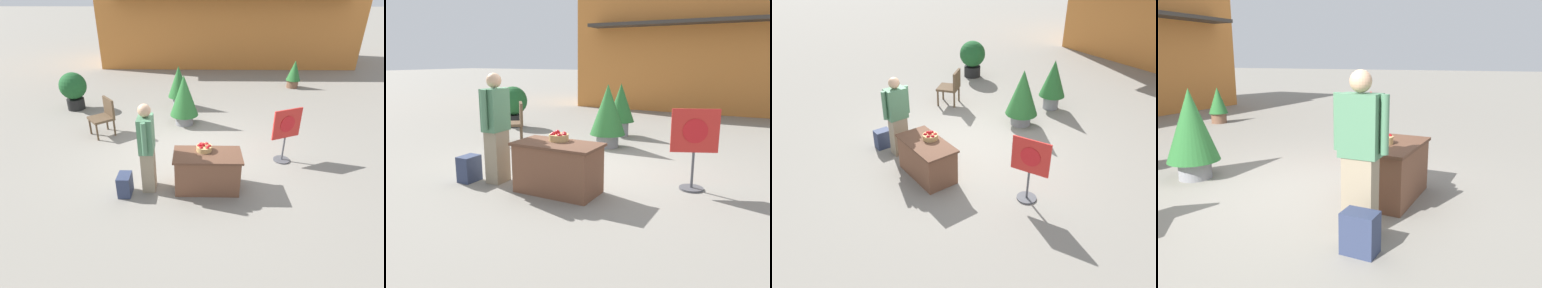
# 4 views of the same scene
# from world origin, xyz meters

# --- Properties ---
(ground_plane) EXTENTS (120.00, 120.00, 0.00)m
(ground_plane) POSITION_xyz_m (0.00, 0.00, 0.00)
(ground_plane) COLOR gray
(display_table) EXTENTS (1.27, 0.68, 0.75)m
(display_table) POSITION_xyz_m (0.33, -1.25, 0.38)
(display_table) COLOR brown
(display_table) RESTS_ON ground_plane
(apple_basket) EXTENTS (0.29, 0.29, 0.16)m
(apple_basket) POSITION_xyz_m (0.27, -1.12, 0.81)
(apple_basket) COLOR tan
(apple_basket) RESTS_ON display_table
(person_visitor) EXTENTS (0.27, 0.61, 1.73)m
(person_visitor) POSITION_xyz_m (-0.78, -1.28, 0.89)
(person_visitor) COLOR gray
(person_visitor) RESTS_ON ground_plane
(backpack) EXTENTS (0.24, 0.34, 0.42)m
(backpack) POSITION_xyz_m (-1.21, -1.48, 0.21)
(backpack) COLOR #2D3856
(backpack) RESTS_ON ground_plane
(poster_board) EXTENTS (0.65, 0.36, 1.23)m
(poster_board) POSITION_xyz_m (2.05, -0.19, 0.70)
(poster_board) COLOR #4C4C51
(poster_board) RESTS_ON ground_plane
(patio_chair) EXTENTS (0.77, 0.77, 0.96)m
(patio_chair) POSITION_xyz_m (-2.28, 1.13, 0.55)
(patio_chair) COLOR brown
(patio_chair) RESTS_ON ground_plane
(potted_plant_far_left) EXTENTS (0.83, 0.83, 1.17)m
(potted_plant_far_left) POSITION_xyz_m (-3.75, 2.95, 0.67)
(potted_plant_far_left) COLOR black
(potted_plant_far_left) RESTS_ON ground_plane
(potted_plant_far_right) EXTENTS (0.79, 0.79, 1.41)m
(potted_plant_far_right) POSITION_xyz_m (-0.23, 1.82, 0.78)
(potted_plant_far_right) COLOR gray
(potted_plant_far_right) RESTS_ON ground_plane
(potted_plant_near_left) EXTENTS (0.69, 0.69, 1.34)m
(potted_plant_near_left) POSITION_xyz_m (-0.45, 3.15, 0.78)
(potted_plant_near_left) COLOR gray
(potted_plant_near_left) RESTS_ON ground_plane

